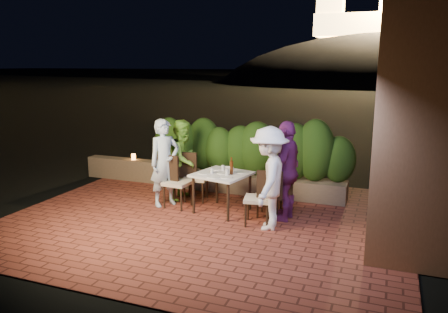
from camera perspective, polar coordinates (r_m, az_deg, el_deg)
The scene contains 32 objects.
ground at distance 7.64m, azimuth -3.73°, elevation -9.29°, with size 400.00×400.00×0.00m, color black.
terrace_floor at distance 8.08m, azimuth -2.23°, elevation -8.46°, with size 7.00×6.00×0.15m, color brown.
building_wall at distance 8.48m, azimuth 25.38°, elevation 9.18°, with size 1.60×5.00×5.00m, color brown.
window_pane at distance 7.99m, azimuth 19.70°, elevation 5.92°, with size 0.08×1.00×1.40m, color black.
window_frame at distance 7.99m, azimuth 19.63°, elevation 5.92°, with size 0.06×1.15×1.55m, color black.
planter at distance 9.54m, azimuth 3.13°, elevation -3.51°, with size 4.20×0.55×0.40m, color brown.
hedge at distance 9.36m, azimuth 3.18°, elevation 0.91°, with size 4.00×0.70×1.10m, color #214212, non-canonical shape.
parapet at distance 10.79m, azimuth -12.21°, elevation -1.65°, with size 2.20×0.30×0.50m, color brown.
hill at distance 66.80m, azimuth 20.10°, elevation 5.52°, with size 52.00×40.00×22.00m, color black.
fortress at distance 66.91m, azimuth 21.03°, elevation 17.94°, with size 26.00×8.00×8.00m, color #FFCC7A, non-canonical shape.
dining_table at distance 8.25m, azimuth -0.25°, elevation -4.72°, with size 0.93×0.93×0.75m, color white, non-canonical shape.
plate_nw at distance 8.14m, azimuth -2.65°, elevation -2.18°, with size 0.21×0.21×0.01m, color white.
plate_sw at distance 8.46m, azimuth -0.98°, elevation -1.63°, with size 0.23×0.23×0.01m, color white.
plate_ne at distance 7.84m, azimuth 0.34°, elevation -2.72°, with size 0.21×0.21×0.01m, color white.
plate_se at distance 8.22m, azimuth 2.31°, elevation -2.05°, with size 0.23×0.23×0.01m, color white.
plate_centre at distance 8.14m, azimuth -0.21°, elevation -2.17°, with size 0.20×0.20×0.01m, color white.
plate_front at distance 7.87m, azimuth -1.39°, elevation -2.68°, with size 0.22×0.22×0.01m, color white.
glass_nw at distance 8.13m, azimuth -1.58°, elevation -1.87°, with size 0.06×0.06×0.10m, color silver.
glass_sw at distance 8.36m, azimuth -0.14°, elevation -1.47°, with size 0.06×0.06×0.10m, color silver.
glass_ne at distance 7.99m, azimuth 0.40°, elevation -2.05°, with size 0.07×0.07×0.12m, color silver.
glass_se at distance 8.19m, azimuth 1.07°, elevation -1.76°, with size 0.06×0.06×0.10m, color silver.
beer_bottle at distance 8.05m, azimuth 0.99°, elevation -1.22°, with size 0.06×0.06×0.32m, color #4D230C, non-canonical shape.
bowl at distance 8.45m, azimuth 0.44°, elevation -1.53°, with size 0.18×0.18×0.04m, color white.
chair_left_front at distance 8.54m, azimuth -6.09°, elevation -3.28°, with size 0.47×0.47×1.02m, color black, non-canonical shape.
chair_left_back at distance 8.90m, azimuth -3.70°, elevation -2.66°, with size 0.46×0.46×1.00m, color black, non-canonical shape.
chair_right_front at distance 7.60m, azimuth 4.40°, elevation -5.37°, with size 0.45×0.45×0.97m, color black, non-canonical shape.
chair_right_back at distance 8.03m, azimuth 6.00°, elevation -4.55°, with size 0.44×0.44×0.94m, color black, non-canonical shape.
diner_blue at distance 8.59m, azimuth -7.75°, elevation -0.81°, with size 0.63×0.41×1.72m, color silver.
diner_green at distance 9.02m, azimuth -5.29°, elevation -0.38°, with size 0.80×0.62×1.65m, color #86D542.
diner_white at distance 7.34m, azimuth 5.87°, elevation -2.86°, with size 1.13×0.65×1.75m, color white.
diner_purple at distance 7.82m, azimuth 8.20°, elevation -1.85°, with size 1.05×0.44×1.79m, color #6D2467.
parapet_lamp at distance 10.66m, azimuth -11.74°, elevation -0.04°, with size 0.10×0.10×0.14m, color orange.
Camera 1 is at (3.00, -6.45, 2.76)m, focal length 35.00 mm.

